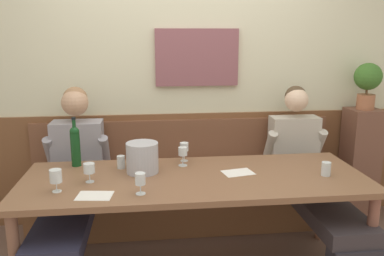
% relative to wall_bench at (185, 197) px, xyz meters
% --- Properties ---
extents(room_wall_back, '(6.80, 0.12, 2.80)m').
position_rel_wall_bench_xyz_m(room_wall_back, '(0.00, 0.26, 1.12)').
color(room_wall_back, beige).
rests_on(room_wall_back, ground).
extents(wood_wainscot_panel, '(6.80, 0.03, 0.99)m').
position_rel_wall_bench_xyz_m(wood_wainscot_panel, '(0.00, 0.21, 0.21)').
color(wood_wainscot_panel, brown).
rests_on(wood_wainscot_panel, ground).
extents(wall_bench, '(2.65, 0.42, 0.94)m').
position_rel_wall_bench_xyz_m(wall_bench, '(0.00, 0.00, 0.00)').
color(wall_bench, brown).
rests_on(wall_bench, ground).
extents(dining_table, '(2.35, 0.87, 0.73)m').
position_rel_wall_bench_xyz_m(dining_table, '(0.00, -0.71, 0.38)').
color(dining_table, brown).
rests_on(dining_table, ground).
extents(person_left_seat, '(0.51, 1.32, 1.27)m').
position_rel_wall_bench_xyz_m(person_left_seat, '(-0.89, -0.37, 0.34)').
color(person_left_seat, '#343236').
rests_on(person_left_seat, ground).
extents(person_center_left_seat, '(0.52, 1.31, 1.25)m').
position_rel_wall_bench_xyz_m(person_center_left_seat, '(0.96, -0.41, 0.31)').
color(person_center_left_seat, '#2B2931').
rests_on(person_center_left_seat, ground).
extents(ice_bucket, '(0.22, 0.22, 0.21)m').
position_rel_wall_bench_xyz_m(ice_bucket, '(-0.36, -0.59, 0.56)').
color(ice_bucket, '#B0B1BB').
rests_on(ice_bucket, dining_table).
extents(wine_bottle_amber_mid, '(0.07, 0.07, 0.37)m').
position_rel_wall_bench_xyz_m(wine_bottle_amber_mid, '(-0.84, -0.39, 0.61)').
color(wine_bottle_amber_mid, '#13431C').
rests_on(wine_bottle_amber_mid, dining_table).
extents(wine_glass_near_bucket, '(0.07, 0.07, 0.14)m').
position_rel_wall_bench_xyz_m(wine_glass_near_bucket, '(-0.88, -0.89, 0.55)').
color(wine_glass_near_bucket, silver).
rests_on(wine_glass_near_bucket, dining_table).
extents(wine_glass_mid_left, '(0.07, 0.07, 0.13)m').
position_rel_wall_bench_xyz_m(wine_glass_mid_left, '(-0.70, -0.74, 0.54)').
color(wine_glass_mid_left, silver).
rests_on(wine_glass_mid_left, dining_table).
extents(wine_glass_left_end, '(0.07, 0.07, 0.14)m').
position_rel_wall_bench_xyz_m(wine_glass_left_end, '(-0.06, -0.48, 0.55)').
color(wine_glass_left_end, silver).
rests_on(wine_glass_left_end, dining_table).
extents(wine_glass_right_end, '(0.07, 0.07, 0.15)m').
position_rel_wall_bench_xyz_m(wine_glass_right_end, '(-0.04, -0.37, 0.56)').
color(wine_glass_right_end, silver).
rests_on(wine_glass_right_end, dining_table).
extents(wine_glass_by_bottle, '(0.06, 0.06, 0.13)m').
position_rel_wall_bench_xyz_m(wine_glass_by_bottle, '(-0.37, -0.98, 0.54)').
color(wine_glass_by_bottle, silver).
rests_on(wine_glass_by_bottle, dining_table).
extents(water_tumbler_center, '(0.06, 0.06, 0.10)m').
position_rel_wall_bench_xyz_m(water_tumbler_center, '(0.90, -0.80, 0.50)').
color(water_tumbler_center, silver).
rests_on(water_tumbler_center, dining_table).
extents(water_tumbler_left, '(0.06, 0.06, 0.09)m').
position_rel_wall_bench_xyz_m(water_tumbler_left, '(-0.51, -0.48, 0.50)').
color(water_tumbler_left, silver).
rests_on(water_tumbler_left, dining_table).
extents(tasting_sheet_left_guest, '(0.23, 0.18, 0.00)m').
position_rel_wall_bench_xyz_m(tasting_sheet_left_guest, '(-0.64, -0.98, 0.45)').
color(tasting_sheet_left_guest, white).
rests_on(tasting_sheet_left_guest, dining_table).
extents(tasting_sheet_right_guest, '(0.24, 0.19, 0.00)m').
position_rel_wall_bench_xyz_m(tasting_sheet_right_guest, '(0.31, -0.67, 0.45)').
color(tasting_sheet_right_guest, white).
rests_on(tasting_sheet_right_guest, dining_table).
extents(corner_pedestal, '(0.28, 0.28, 1.03)m').
position_rel_wall_bench_xyz_m(corner_pedestal, '(1.62, 0.03, 0.23)').
color(corner_pedestal, brown).
rests_on(corner_pedestal, ground).
extents(potted_plant, '(0.24, 0.24, 0.41)m').
position_rel_wall_bench_xyz_m(potted_plant, '(1.62, 0.03, 1.00)').
color(potted_plant, '#A36242').
rests_on(potted_plant, corner_pedestal).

